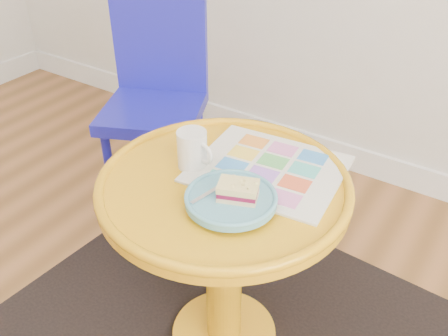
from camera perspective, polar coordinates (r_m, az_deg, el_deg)
The scene contains 9 objects.
room_walls at distance 2.27m, azimuth -23.91°, elevation -1.82°, with size 4.00×4.00×4.00m.
rug at distance 1.61m, azimuth 0.00°, elevation -18.53°, with size 1.30×1.10×0.01m, color black.
side_table at distance 1.30m, azimuth 0.00°, elevation -7.43°, with size 0.61×0.61×0.58m.
chair at distance 1.92m, azimuth -7.73°, elevation 8.59°, with size 0.47×0.47×0.80m.
newspaper at distance 1.24m, azimuth 5.05°, elevation -0.08°, with size 0.36×0.30×0.01m, color silver.
mug at distance 1.23m, azimuth -3.59°, elevation 2.24°, with size 0.11×0.07×0.10m.
plate at distance 1.11m, azimuth 0.79°, elevation -3.63°, with size 0.21×0.21×0.02m.
cake_slice at distance 1.09m, azimuth 1.61°, elevation -2.59°, with size 0.10×0.09×0.04m.
fork at distance 1.13m, azimuth -0.82°, elevation -2.36°, with size 0.04×0.14×0.00m.
Camera 1 is at (0.69, 0.10, 1.28)m, focal length 40.00 mm.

